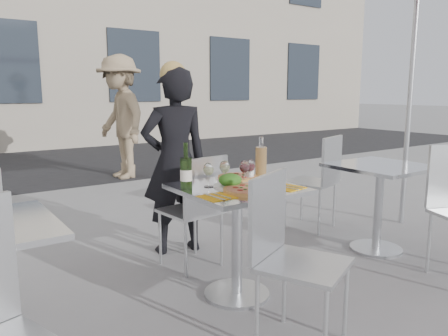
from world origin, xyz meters
TOP-DOWN VIEW (x-y plane):
  - ground at (0.00, 0.00)m, footprint 80.00×80.00m
  - street_asphalt at (0.00, 6.50)m, footprint 24.00×5.00m
  - main_table at (0.00, 0.00)m, footprint 0.72×0.72m
  - side_table_right at (1.50, 0.00)m, footprint 0.72×0.72m
  - chair_far at (0.02, 0.54)m, footprint 0.44×0.45m
  - chair_near at (-0.11, -0.59)m, footprint 0.56×0.57m
  - side_chair_rfar at (1.52, 0.69)m, footprint 0.54×0.55m
  - woman_diner at (0.08, 0.98)m, footprint 0.63×0.47m
  - pedestrian_b at (0.93, 4.33)m, footprint 0.75×1.26m
  - pizza_near at (-0.01, -0.16)m, footprint 0.34×0.34m
  - pizza_far at (0.13, 0.17)m, footprint 0.31×0.31m
  - salad_plate at (-0.04, 0.02)m, footprint 0.22×0.22m
  - wine_bottle at (-0.31, 0.12)m, footprint 0.07×0.07m
  - carafe at (0.31, 0.14)m, footprint 0.08×0.08m
  - sugar_shaker at (0.17, 0.09)m, footprint 0.06×0.06m
  - wineglass_white_a at (-0.16, 0.10)m, footprint 0.07×0.07m
  - wineglass_white_b at (-0.02, 0.12)m, footprint 0.07×0.07m
  - wineglass_red_a at (0.09, 0.05)m, footprint 0.07×0.07m
  - wineglass_red_b at (0.15, 0.06)m, footprint 0.07×0.07m
  - napkin_left at (-0.27, -0.16)m, footprint 0.19×0.20m
  - napkin_right at (0.24, -0.21)m, footprint 0.21×0.21m

SIDE VIEW (x-z plane):
  - ground at x=0.00m, z-range 0.00..0.00m
  - street_asphalt at x=0.00m, z-range 0.00..0.00m
  - chair_far at x=0.02m, z-range 0.08..0.97m
  - main_table at x=0.00m, z-range 0.16..0.91m
  - side_table_right at x=1.50m, z-range 0.16..0.91m
  - chair_near at x=-0.11m, z-range 0.09..1.01m
  - side_chair_rfar at x=1.52m, z-range 0.09..1.02m
  - napkin_left at x=-0.27m, z-range 0.75..0.76m
  - napkin_right at x=0.24m, z-range 0.75..0.76m
  - pizza_near at x=-0.01m, z-range 0.75..0.77m
  - pizza_far at x=0.13m, z-range 0.75..0.78m
  - woman_diner at x=0.08m, z-range 0.00..1.55m
  - salad_plate at x=-0.04m, z-range 0.74..0.83m
  - sugar_shaker at x=0.17m, z-range 0.75..0.86m
  - wineglass_white_a at x=-0.16m, z-range 0.78..0.94m
  - wineglass_white_b at x=-0.02m, z-range 0.78..0.94m
  - wineglass_red_a at x=0.09m, z-range 0.78..0.94m
  - wineglass_red_b at x=0.15m, z-range 0.78..0.94m
  - wine_bottle at x=-0.31m, z-range 0.72..1.01m
  - carafe at x=0.31m, z-range 0.72..1.01m
  - pedestrian_b at x=0.93m, z-range 0.00..1.92m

